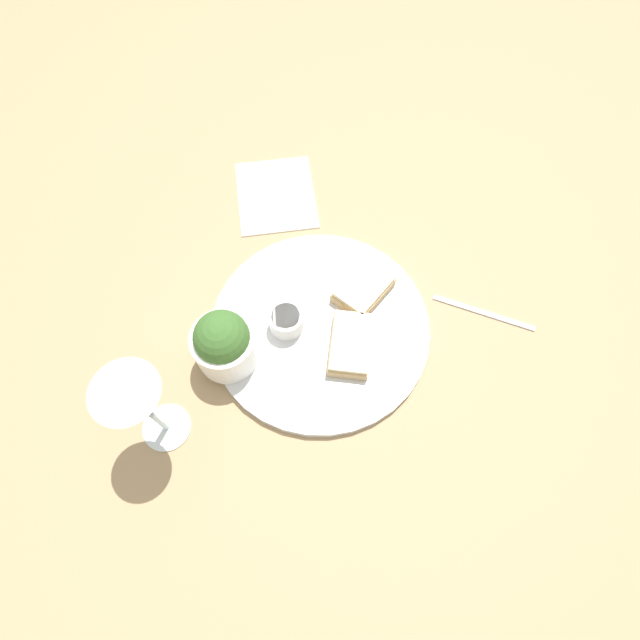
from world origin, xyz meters
name	(u,v)px	position (x,y,z in m)	size (l,w,h in m)	color
ground_plane	(320,329)	(0.00, 0.00, 0.00)	(4.00, 4.00, 0.00)	tan
dinner_plate	(320,328)	(0.00, 0.00, 0.01)	(0.33, 0.33, 0.01)	silver
salad_bowl	(224,343)	(-0.09, 0.11, 0.06)	(0.09, 0.09, 0.10)	white
sauce_ramekin	(286,320)	(-0.02, 0.05, 0.03)	(0.05, 0.05, 0.03)	white
cheese_toast_near	(350,344)	(-0.02, -0.05, 0.03)	(0.11, 0.08, 0.03)	tan
cheese_toast_far	(363,289)	(0.07, -0.05, 0.03)	(0.10, 0.09, 0.03)	tan
wine_glass	(140,405)	(-0.21, 0.16, 0.12)	(0.08, 0.08, 0.17)	silver
napkin	(276,194)	(0.22, 0.15, 0.00)	(0.20, 0.19, 0.01)	white
fork	(484,312)	(0.10, -0.24, 0.00)	(0.02, 0.16, 0.01)	silver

